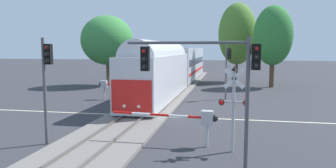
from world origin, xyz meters
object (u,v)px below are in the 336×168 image
Objects in this scene: traffic_signal_median at (46,74)px; traffic_signal_near_right at (211,69)px; crossing_gate_far at (111,85)px; elm_centre_background at (237,34)px; commuter_train at (177,65)px; traffic_signal_far_side at (228,63)px; oak_behind_train at (107,40)px; crossing_signal_mast at (234,100)px; oak_far_right at (273,36)px; crossing_gate_near at (196,118)px.

traffic_signal_median is 8.27m from traffic_signal_near_right.
crossing_gate_far is 22.80m from elm_centre_background.
commuter_train reaches higher than traffic_signal_far_side.
elm_centre_background is at bearing 86.90° from traffic_signal_near_right.
commuter_train reaches higher than crossing_gate_far.
oak_behind_train reaches higher than traffic_signal_median.
traffic_signal_far_side is at bearing -94.33° from elm_centre_background.
traffic_signal_median reaches higher than crossing_gate_far.
crossing_signal_mast is (6.51, -23.54, -0.33)m from commuter_train.
crossing_signal_mast is 0.75× the size of traffic_signal_median.
oak_far_right is (14.09, 26.67, 2.80)m from traffic_signal_median.
oak_behind_train is at bearing 120.70° from crossing_gate_near.
traffic_signal_median is at bearing -75.03° from oak_behind_train.
traffic_signal_far_side is 17.49m from oak_behind_train.
oak_far_right is (5.98, 28.21, 2.37)m from traffic_signal_near_right.
commuter_train is at bearing -131.40° from elm_centre_background.
traffic_signal_near_right is at bearing -77.76° from commuter_train.
traffic_signal_median is at bearing -118.45° from traffic_signal_far_side.
crossing_gate_far is at bearing -66.77° from oak_behind_train.
oak_far_right is at bearing 75.11° from crossing_gate_near.
crossing_gate_far reaches higher than crossing_gate_near.
crossing_gate_far is at bearing -141.48° from oak_far_right.
oak_behind_train is (-9.07, 0.27, 3.06)m from commuter_train.
traffic_signal_far_side reaches higher than crossing_signal_mast.
elm_centre_background is at bearing 125.44° from oak_far_right.
traffic_signal_near_right is at bearing -72.70° from crossing_gate_near.
traffic_signal_far_side reaches higher than crossing_gate_near.
commuter_train reaches higher than crossing_signal_mast.
crossing_gate_near is 15.21m from traffic_signal_far_side.
oak_behind_train is (-4.51, 10.49, 4.42)m from crossing_gate_far.
traffic_signal_median is at bearing -176.59° from crossing_signal_mast.
traffic_signal_median is at bearing -107.05° from elm_centre_background.
traffic_signal_far_side is (-0.34, 15.56, 0.98)m from crossing_signal_mast.
crossing_gate_far is 12.25m from oak_behind_train.
traffic_signal_far_side is at bearing -52.32° from commuter_train.
crossing_gate_near is 27.40m from oak_behind_train.
crossing_signal_mast is 9.15m from traffic_signal_median.
elm_centre_background reaches higher than traffic_signal_far_side.
commuter_train reaches higher than traffic_signal_median.
commuter_train is 7.78× the size of traffic_signal_far_side.
crossing_gate_far is (-11.07, 13.31, -1.03)m from crossing_signal_mast.
crossing_gate_near is 0.87× the size of crossing_gate_far.
crossing_gate_far is at bearing -122.72° from elm_centre_background.
crossing_gate_near is 0.60× the size of oak_behind_train.
traffic_signal_median is (-7.29, -1.10, 2.18)m from crossing_gate_near.
traffic_signal_far_side is 12.22m from oak_far_right.
oak_far_right is at bearing -54.56° from elm_centre_background.
crossing_gate_near is 1.00× the size of traffic_signal_median.
commuter_train is 10.11m from traffic_signal_far_side.
oak_behind_train is at bearing 123.19° from crossing_signal_mast.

